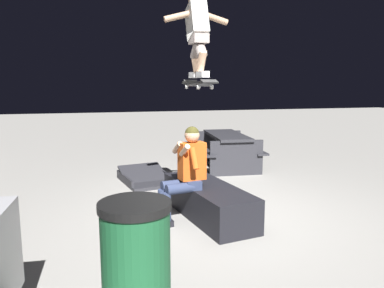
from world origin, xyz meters
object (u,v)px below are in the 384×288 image
skateboard (198,83)px  kicker_ramp (147,179)px  ledge_box_main (208,201)px  skater_airborne (197,31)px  person_sitting_on_ledge (185,170)px  picnic_table_back (227,145)px  trash_bin (136,267)px

skateboard → kicker_ramp: (1.97, 0.47, -1.79)m
ledge_box_main → skater_airborne: skater_airborne is taller
person_sitting_on_ledge → picnic_table_back: bearing=-29.1°
skateboard → trash_bin: (-2.25, 1.09, -1.34)m
ledge_box_main → skateboard: 1.63m
person_sitting_on_ledge → picnic_table_back: size_ratio=0.71×
skateboard → kicker_ramp: bearing=13.4°
ledge_box_main → trash_bin: size_ratio=1.80×
ledge_box_main → picnic_table_back: (2.87, -1.30, 0.27)m
person_sitting_on_ledge → trash_bin: 2.28m
skateboard → trash_bin: size_ratio=1.02×
kicker_ramp → trash_bin: bearing=171.6°
person_sitting_on_ledge → kicker_ramp: person_sitting_on_ledge is taller
picnic_table_back → trash_bin: bearing=153.5°
skater_airborne → kicker_ramp: size_ratio=0.89×
ledge_box_main → person_sitting_on_ledge: 0.61m
ledge_box_main → trash_bin: bearing=150.9°
kicker_ramp → trash_bin: trash_bin is taller
kicker_ramp → trash_bin: 4.29m
skateboard → picnic_table_back: 3.43m
person_sitting_on_ledge → kicker_ramp: bearing=6.5°
skater_airborne → picnic_table_back: 3.71m
ledge_box_main → kicker_ramp: (2.03, 0.60, -0.17)m
trash_bin → kicker_ramp: bearing=-8.4°
picnic_table_back → trash_bin: trash_bin is taller
person_sitting_on_ledge → skateboard: skateboard is taller
skateboard → picnic_table_back: size_ratio=0.57×
kicker_ramp → picnic_table_back: 2.12m
picnic_table_back → skateboard: bearing=153.1°
ledge_box_main → picnic_table_back: 3.16m
picnic_table_back → trash_bin: 5.65m
skater_airborne → picnic_table_back: bearing=-27.4°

